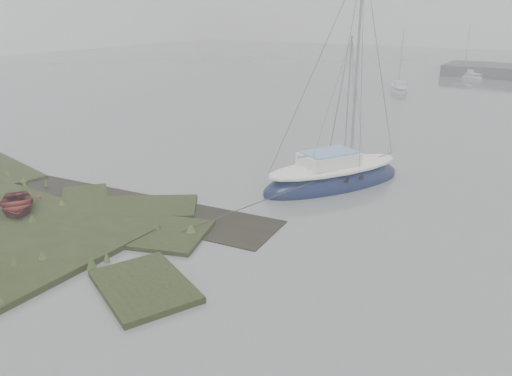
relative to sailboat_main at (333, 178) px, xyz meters
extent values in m
plane|color=slate|center=(-1.49, 18.32, -0.35)|extent=(160.00, 160.00, 0.00)
ellipsoid|color=#0C163B|center=(0.01, 0.02, -0.21)|extent=(6.13, 8.27, 1.94)
ellipsoid|color=white|center=(0.01, 0.02, 0.56)|extent=(5.18, 7.12, 0.55)
cube|color=white|center=(-0.16, -0.29, 1.04)|extent=(2.81, 3.22, 0.57)
cube|color=#7EA6D7|center=(-0.16, -0.29, 1.36)|extent=(2.61, 2.97, 0.09)
cylinder|color=#939399|center=(0.50, 0.92, 5.53)|extent=(0.13, 0.13, 9.13)
cylinder|color=#939399|center=(-0.26, -0.49, 1.36)|extent=(1.62, 2.85, 0.10)
ellipsoid|color=silver|center=(-0.07, 0.50, -0.26)|extent=(2.69, 5.62, 1.31)
ellipsoid|color=white|center=(-0.07, 0.50, 0.27)|extent=(2.22, 4.88, 0.37)
cube|color=white|center=(-0.11, 0.28, 0.59)|extent=(1.46, 2.02, 0.39)
cube|color=#192849|center=(-0.11, 0.28, 0.81)|extent=(1.36, 1.86, 0.06)
cylinder|color=#939399|center=(0.05, 1.19, 3.62)|extent=(0.08, 0.08, 6.17)
cylinder|color=#939399|center=(-0.14, 0.13, 0.81)|extent=(0.45, 2.14, 0.07)
ellipsoid|color=#9FA3A8|center=(-6.12, 31.01, -0.27)|extent=(3.46, 5.11, 1.19)
ellipsoid|color=silver|center=(-6.12, 31.01, 0.21)|extent=(2.91, 4.41, 0.33)
cube|color=silver|center=(-6.04, 30.82, 0.50)|extent=(1.64, 1.96, 0.35)
cube|color=silver|center=(-6.04, 30.82, 0.70)|extent=(1.52, 1.80, 0.06)
cylinder|color=#939399|center=(-6.38, 31.58, 3.24)|extent=(0.08, 0.08, 5.58)
cylinder|color=#939399|center=(-5.98, 30.69, 0.70)|extent=(0.86, 1.81, 0.06)
ellipsoid|color=#AAADB3|center=(-2.25, 47.00, -0.27)|extent=(4.93, 4.20, 1.20)
ellipsoid|color=silver|center=(-2.25, 47.00, 0.21)|extent=(4.23, 3.56, 0.34)
cube|color=silver|center=(-2.08, 46.87, 0.51)|extent=(1.98, 1.84, 0.35)
cube|color=#ACAEB7|center=(-2.08, 46.87, 0.71)|extent=(1.83, 1.70, 0.06)
cylinder|color=#939399|center=(-2.76, 47.37, 3.27)|extent=(0.08, 0.08, 5.62)
cylinder|color=#939399|center=(-1.96, 46.79, 0.71)|extent=(1.63, 1.21, 0.06)
imported|color=maroon|center=(-9.71, -10.68, 0.17)|extent=(3.49, 3.25, 0.59)
camera|label=1|loc=(9.15, -21.82, 7.90)|focal=35.00mm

